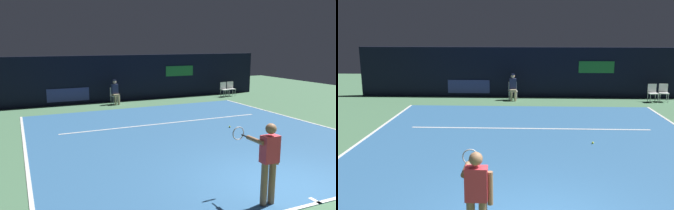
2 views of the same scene
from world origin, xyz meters
The scene contains 10 objects.
ground_plane centered at (0.00, 4.82, 0.00)m, with size 34.41×34.41×0.00m, color #4C7A56.
court_surface centered at (0.00, 4.82, 0.01)m, with size 11.08×11.65×0.01m, color #336699.
line_sideline_right centered at (-5.49, 4.82, 0.01)m, with size 0.10×11.65×0.01m, color white.
line_service centered at (0.00, 6.86, 0.01)m, with size 8.64×0.10×0.01m, color white.
back_wall centered at (0.00, 13.06, 1.30)m, with size 17.59×0.33×2.60m.
tennis_player centered at (-1.03, -0.52, 0.99)m, with size 0.62×0.92×1.73m.
line_judge_on_chair centered at (-0.74, 12.08, 0.69)m, with size 0.48×0.56×1.32m.
courtside_chair_near centered at (6.68, 12.04, 0.50)m, with size 0.50×0.48×0.88m.
courtside_chair_far centered at (6.12, 11.94, 0.50)m, with size 0.45×0.43×0.88m.
tennis_ball centered at (1.95, 5.19, 0.05)m, with size 0.07×0.07×0.07m, color #CCE033.
Camera 2 is at (-0.33, -5.91, 3.65)m, focal length 38.99 mm.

